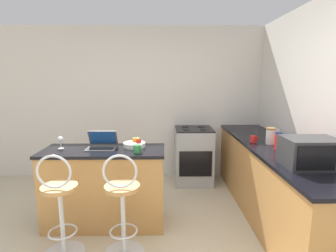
% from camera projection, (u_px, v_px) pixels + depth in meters
% --- Properties ---
extents(wall_back, '(12.00, 0.06, 2.60)m').
position_uv_depth(wall_back, '(145.00, 104.00, 4.56)').
color(wall_back, silver).
rests_on(wall_back, ground_plane).
extents(breakfast_bar, '(1.41, 0.57, 0.93)m').
position_uv_depth(breakfast_bar, '(105.00, 187.00, 3.10)').
color(breakfast_bar, '#B27C42').
rests_on(breakfast_bar, ground_plane).
extents(counter_right, '(0.68, 2.91, 0.93)m').
position_uv_depth(counter_right, '(271.00, 181.00, 3.29)').
color(counter_right, '#B27C42').
rests_on(counter_right, ground_plane).
extents(bar_stool_near, '(0.40, 0.40, 1.06)m').
position_uv_depth(bar_stool_near, '(60.00, 208.00, 2.51)').
color(bar_stool_near, silver).
rests_on(bar_stool_near, ground_plane).
extents(bar_stool_far, '(0.40, 0.40, 1.06)m').
position_uv_depth(bar_stool_far, '(123.00, 208.00, 2.52)').
color(bar_stool_far, silver).
rests_on(bar_stool_far, ground_plane).
extents(laptop, '(0.34, 0.27, 0.20)m').
position_uv_depth(laptop, '(102.00, 144.00, 3.07)').
color(laptop, '#47474C').
rests_on(laptop, breakfast_bar).
extents(microwave, '(0.48, 0.36, 0.27)m').
position_uv_depth(microwave, '(310.00, 152.00, 2.41)').
color(microwave, '#2D2D30').
rests_on(microwave, counter_right).
extents(toaster, '(0.24, 0.31, 0.17)m').
position_uv_depth(toaster, '(290.00, 145.00, 2.87)').
color(toaster, red).
rests_on(toaster, counter_right).
extents(stove_range, '(0.60, 0.61, 0.93)m').
position_uv_depth(stove_range, '(194.00, 155.00, 4.38)').
color(stove_range, '#9EA3A8').
rests_on(stove_range, ground_plane).
extents(fruit_bowl, '(0.26, 0.26, 0.11)m').
position_uv_depth(fruit_bowl, '(135.00, 144.00, 3.12)').
color(fruit_bowl, silver).
rests_on(fruit_bowl, breakfast_bar).
extents(wine_glass_short, '(0.07, 0.07, 0.15)m').
position_uv_depth(wine_glass_short, '(60.00, 140.00, 3.03)').
color(wine_glass_short, silver).
rests_on(wine_glass_short, breakfast_bar).
extents(mug_blue, '(0.10, 0.08, 0.09)m').
position_uv_depth(mug_blue, '(279.00, 136.00, 3.53)').
color(mug_blue, '#2D51AD').
rests_on(mug_blue, counter_right).
extents(mug_green, '(0.10, 0.08, 0.09)m').
position_uv_depth(mug_green, '(137.00, 149.00, 2.88)').
color(mug_green, '#338447').
rests_on(mug_green, breakfast_bar).
extents(storage_jar, '(0.11, 0.11, 0.21)m').
position_uv_depth(storage_jar, '(270.00, 136.00, 3.25)').
color(storage_jar, silver).
rests_on(storage_jar, counter_right).
extents(mug_white, '(0.10, 0.08, 0.10)m').
position_uv_depth(mug_white, '(276.00, 133.00, 3.69)').
color(mug_white, white).
rests_on(mug_white, counter_right).
extents(mug_red, '(0.10, 0.08, 0.09)m').
position_uv_depth(mug_red, '(253.00, 139.00, 3.34)').
color(mug_red, red).
rests_on(mug_red, counter_right).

